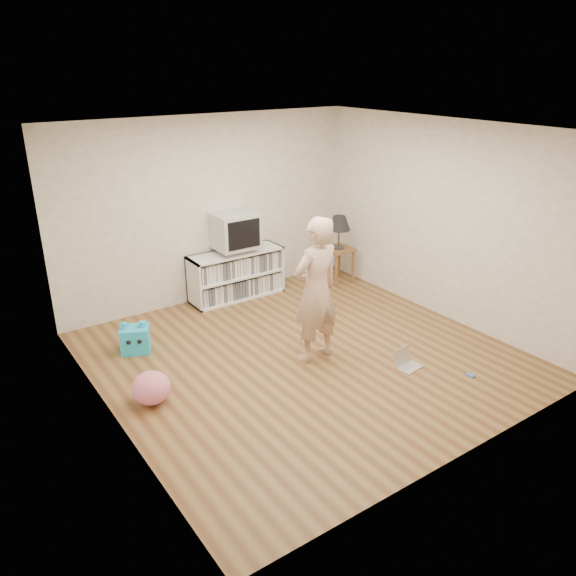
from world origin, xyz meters
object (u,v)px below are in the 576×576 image
(media_unit, at_px, (236,274))
(side_table, at_px, (338,256))
(dvd_deck, at_px, (235,249))
(plush_blue, at_px, (135,339))
(laptop, at_px, (406,362))
(person, at_px, (316,290))
(plush_pink, at_px, (151,388))
(table_lamp, at_px, (339,224))
(crt_tv, at_px, (235,230))

(media_unit, height_order, side_table, media_unit)
(dvd_deck, distance_m, plush_blue, 2.08)
(laptop, bearing_deg, media_unit, 92.11)
(person, bearing_deg, media_unit, -99.12)
(plush_blue, bearing_deg, plush_pink, -78.44)
(table_lamp, xyz_separation_m, plush_pink, (-3.72, -1.54, -0.77))
(side_table, height_order, plush_pink, side_table)
(crt_tv, height_order, person, person)
(person, height_order, plush_pink, person)
(side_table, bearing_deg, person, -135.58)
(side_table, bearing_deg, plush_blue, -173.34)
(person, bearing_deg, plush_pink, -10.58)
(side_table, relative_size, plush_blue, 1.34)
(media_unit, relative_size, table_lamp, 2.72)
(person, bearing_deg, crt_tv, -99.16)
(media_unit, bearing_deg, side_table, -13.45)
(media_unit, xyz_separation_m, person, (-0.17, -2.14, 0.50))
(dvd_deck, relative_size, plush_blue, 1.09)
(media_unit, bearing_deg, crt_tv, -90.00)
(crt_tv, xyz_separation_m, plush_pink, (-2.10, -1.91, -0.85))
(dvd_deck, height_order, laptop, dvd_deck)
(side_table, distance_m, person, 2.54)
(crt_tv, bearing_deg, dvd_deck, 90.00)
(media_unit, distance_m, side_table, 1.66)
(crt_tv, distance_m, plush_blue, 2.17)
(table_lamp, xyz_separation_m, plush_blue, (-3.46, -0.40, -0.78))
(dvd_deck, height_order, crt_tv, crt_tv)
(crt_tv, relative_size, side_table, 1.09)
(side_table, bearing_deg, plush_pink, -157.44)
(media_unit, bearing_deg, plush_pink, -137.47)
(side_table, relative_size, table_lamp, 1.07)
(crt_tv, relative_size, table_lamp, 1.17)
(plush_pink, bearing_deg, media_unit, 42.53)
(table_lamp, bearing_deg, plush_pink, -157.44)
(plush_pink, bearing_deg, crt_tv, 42.24)
(table_lamp, distance_m, plush_blue, 3.56)
(plush_pink, bearing_deg, plush_blue, 77.11)
(person, distance_m, plush_blue, 2.25)
(crt_tv, bearing_deg, plush_pink, -137.76)
(side_table, bearing_deg, table_lamp, 180.00)
(side_table, xyz_separation_m, table_lamp, (-0.00, 0.00, 0.53))
(media_unit, height_order, person, person)
(side_table, bearing_deg, dvd_deck, 167.08)
(side_table, distance_m, plush_blue, 3.49)
(dvd_deck, bearing_deg, media_unit, 90.00)
(side_table, height_order, person, person)
(person, bearing_deg, table_lamp, -140.06)
(crt_tv, distance_m, table_lamp, 1.66)
(media_unit, xyz_separation_m, side_table, (1.61, -0.39, 0.07))
(table_lamp, height_order, person, person)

